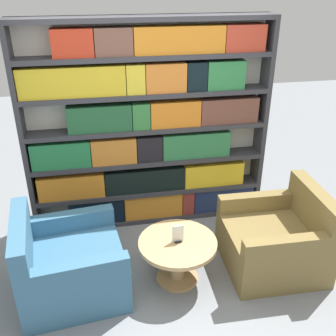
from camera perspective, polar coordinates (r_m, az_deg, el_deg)
ground_plane at (r=3.92m, az=0.19°, el=-17.07°), size 14.00×14.00×0.00m
bookshelf at (r=4.37m, az=-2.81°, el=5.58°), size 2.68×0.30×2.33m
armchair_left at (r=3.82m, az=-14.31°, el=-13.68°), size 1.02×0.99×0.84m
armchair_right at (r=4.15m, az=15.43°, el=-10.16°), size 0.95×0.91×0.84m
coffee_table at (r=3.81m, az=1.39°, el=-12.14°), size 0.74×0.74×0.45m
table_sign at (r=3.69m, az=1.43°, el=-9.67°), size 0.11×0.06×0.18m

